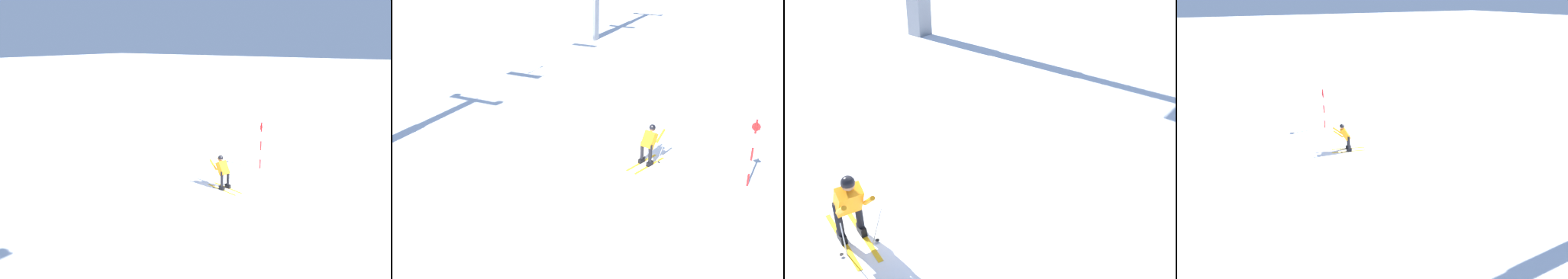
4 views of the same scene
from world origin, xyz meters
The scene contains 2 objects.
ground_plane centered at (0.00, 0.00, 0.00)m, with size 260.00×260.00×0.00m, color white.
skier_carving_main centered at (0.26, -1.25, 0.84)m, with size 1.78×1.04×1.59m.
Camera 3 is at (5.80, -4.61, 5.41)m, focal length 41.51 mm.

